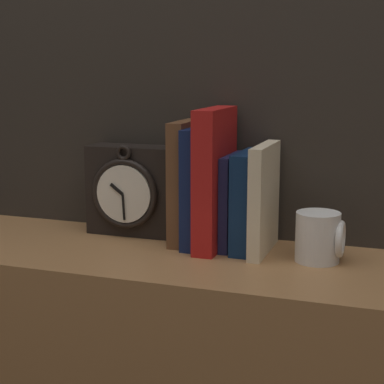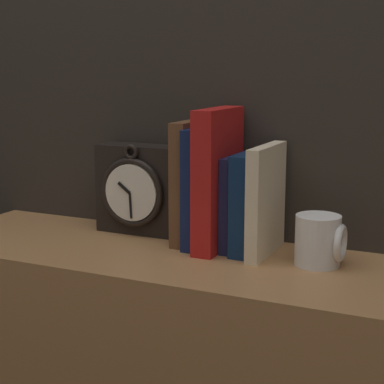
% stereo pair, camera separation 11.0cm
% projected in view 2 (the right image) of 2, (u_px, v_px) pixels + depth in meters
% --- Properties ---
extents(clock, '(0.17, 0.08, 0.18)m').
position_uv_depth(clock, '(141.00, 189.00, 1.27)').
color(clock, black).
rests_on(clock, bookshelf).
extents(book_slot0_brown, '(0.03, 0.12, 0.23)m').
position_uv_depth(book_slot0_brown, '(190.00, 182.00, 1.19)').
color(book_slot0_brown, brown).
rests_on(book_slot0_brown, bookshelf).
extents(book_slot1_navy, '(0.02, 0.13, 0.22)m').
position_uv_depth(book_slot1_navy, '(202.00, 187.00, 1.18)').
color(book_slot1_navy, '#111F4C').
rests_on(book_slot1_navy, bookshelf).
extents(book_slot2_red, '(0.04, 0.15, 0.25)m').
position_uv_depth(book_slot2_red, '(218.00, 179.00, 1.15)').
color(book_slot2_red, red).
rests_on(book_slot2_red, bookshelf).
extents(book_slot3_navy, '(0.02, 0.12, 0.17)m').
position_uv_depth(book_slot3_navy, '(236.00, 202.00, 1.16)').
color(book_slot3_navy, '#1E2250').
rests_on(book_slot3_navy, bookshelf).
extents(book_slot4_navy, '(0.04, 0.14, 0.18)m').
position_uv_depth(book_slot4_navy, '(252.00, 202.00, 1.14)').
color(book_slot4_navy, '#0F274D').
rests_on(book_slot4_navy, bookshelf).
extents(book_slot5_cream, '(0.02, 0.15, 0.19)m').
position_uv_depth(book_slot5_cream, '(266.00, 200.00, 1.12)').
color(book_slot5_cream, beige).
rests_on(book_slot5_cream, bookshelf).
extents(mug, '(0.08, 0.08, 0.09)m').
position_uv_depth(mug, '(320.00, 241.00, 1.06)').
color(mug, white).
rests_on(mug, bookshelf).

